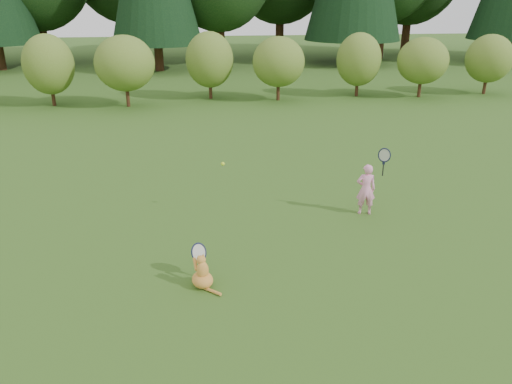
{
  "coord_description": "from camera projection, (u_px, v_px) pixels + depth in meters",
  "views": [
    {
      "loc": [
        -0.94,
        -7.64,
        4.04
      ],
      "look_at": [
        0.2,
        0.8,
        0.7
      ],
      "focal_mm": 35.0,
      "sensor_mm": 36.0,
      "label": 1
    }
  ],
  "objects": [
    {
      "name": "child",
      "position": [
        366.0,
        188.0,
        9.77
      ],
      "size": [
        0.58,
        0.36,
        1.55
      ],
      "rotation": [
        0.0,
        0.0,
        2.98
      ],
      "color": "#FF98C6",
      "rests_on": "ground"
    },
    {
      "name": "ground",
      "position": [
        251.0,
        247.0,
        8.64
      ],
      "size": [
        100.0,
        100.0,
        0.0
      ],
      "primitive_type": "plane",
      "color": "#285116",
      "rests_on": "ground"
    },
    {
      "name": "shrub_row",
      "position": [
        211.0,
        67.0,
        20.12
      ],
      "size": [
        28.0,
        3.0,
        2.8
      ],
      "primitive_type": null,
      "color": "#5C7323",
      "rests_on": "ground"
    },
    {
      "name": "cat",
      "position": [
        202.0,
        270.0,
        7.39
      ],
      "size": [
        0.51,
        0.8,
        0.7
      ],
      "rotation": [
        0.0,
        0.0,
        0.36
      ],
      "color": "#C17725",
      "rests_on": "ground"
    },
    {
      "name": "tennis_ball",
      "position": [
        223.0,
        164.0,
        9.59
      ],
      "size": [
        0.07,
        0.07,
        0.07
      ],
      "color": "#B6ED1B",
      "rests_on": "ground"
    }
  ]
}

